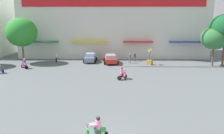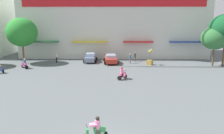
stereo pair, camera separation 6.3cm
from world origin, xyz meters
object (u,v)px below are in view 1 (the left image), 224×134
object	(u,v)px
balloon_vendor_cart	(150,59)
parked_car_1	(111,59)
scooter_rider_4	(97,131)
pedestrian_0	(56,57)
plaza_tree_0	(22,32)
scooter_rider_2	(24,64)
pedestrian_2	(130,58)
plaza_tree_3	(214,38)
parked_car_0	(90,58)
scooter_rider_1	(122,74)
pedestrian_1	(135,56)

from	to	relation	value
balloon_vendor_cart	parked_car_1	bearing A→B (deg)	169.15
scooter_rider_4	pedestrian_0	bearing A→B (deg)	109.29
scooter_rider_4	parked_car_1	bearing A→B (deg)	89.57
parked_car_1	balloon_vendor_cart	distance (m)	6.32
balloon_vendor_cart	pedestrian_0	bearing A→B (deg)	173.51
plaza_tree_0	scooter_rider_2	xyz separation A→B (m)	(1.78, -4.19, -4.43)
scooter_rider_4	pedestrian_2	distance (m)	25.20
plaza_tree_3	scooter_rider_4	world-z (taller)	plaza_tree_3
parked_car_0	pedestrian_2	distance (m)	6.69
scooter_rider_1	pedestrian_2	xyz separation A→B (m)	(1.49, 10.30, 0.30)
plaza_tree_3	scooter_rider_1	size ratio (longest dim) A/B	3.96
parked_car_1	balloon_vendor_cart	bearing A→B (deg)	-10.85
parked_car_0	balloon_vendor_cart	size ratio (longest dim) A/B	1.58
parked_car_1	scooter_rider_1	xyz separation A→B (m)	(1.67, -10.32, -0.11)
plaza_tree_3	pedestrian_1	xyz separation A→B (m)	(-11.74, 3.65, -3.40)
plaza_tree_0	parked_car_1	xyz separation A→B (m)	(14.38, 0.17, -4.32)
scooter_rider_4	balloon_vendor_cart	bearing A→B (deg)	74.96
parked_car_0	parked_car_1	xyz separation A→B (m)	(3.46, -0.98, -0.02)
plaza_tree_0	parked_car_0	world-z (taller)	plaza_tree_0
plaza_tree_0	balloon_vendor_cart	size ratio (longest dim) A/B	2.94
pedestrian_1	parked_car_1	bearing A→B (deg)	-157.49
parked_car_1	scooter_rider_4	xyz separation A→B (m)	(-0.19, -25.00, -0.09)
parked_car_1	scooter_rider_4	size ratio (longest dim) A/B	2.94
plaza_tree_3	pedestrian_0	world-z (taller)	plaza_tree_3
balloon_vendor_cart	plaza_tree_3	bearing A→B (deg)	-4.58
pedestrian_2	plaza_tree_0	bearing A→B (deg)	-179.51
plaza_tree_0	scooter_rider_4	xyz separation A→B (m)	(14.19, -24.83, -4.41)
parked_car_0	scooter_rider_1	distance (m)	12.41
scooter_rider_4	pedestrian_1	xyz separation A→B (m)	(4.28, 26.69, 0.25)
scooter_rider_1	pedestrian_2	world-z (taller)	pedestrian_2
parked_car_0	scooter_rider_2	size ratio (longest dim) A/B	2.63
parked_car_0	balloon_vendor_cart	bearing A→B (deg)	-12.64
scooter_rider_1	scooter_rider_4	bearing A→B (deg)	-97.21
scooter_rider_4	pedestrian_0	world-z (taller)	pedestrian_0
scooter_rider_1	scooter_rider_2	size ratio (longest dim) A/B	1.01
pedestrian_1	pedestrian_2	size ratio (longest dim) A/B	0.97
scooter_rider_2	balloon_vendor_cart	distance (m)	19.07
parked_car_1	scooter_rider_1	size ratio (longest dim) A/B	3.03
parked_car_0	pedestrian_1	xyz separation A→B (m)	(7.55, 0.71, 0.14)
parked_car_1	plaza_tree_3	bearing A→B (deg)	-7.06
pedestrian_2	balloon_vendor_cart	world-z (taller)	balloon_vendor_cart
parked_car_1	plaza_tree_0	bearing A→B (deg)	-179.33
parked_car_0	pedestrian_1	bearing A→B (deg)	5.41
pedestrian_2	scooter_rider_4	bearing A→B (deg)	-97.62
pedestrian_2	balloon_vendor_cart	distance (m)	3.27
parked_car_1	pedestrian_0	world-z (taller)	pedestrian_0
parked_car_1	pedestrian_1	distance (m)	4.43
parked_car_1	pedestrian_0	bearing A→B (deg)	176.53
pedestrian_2	balloon_vendor_cart	xyz separation A→B (m)	(3.06, -1.17, 0.02)
parked_car_0	scooter_rider_1	bearing A→B (deg)	-65.58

